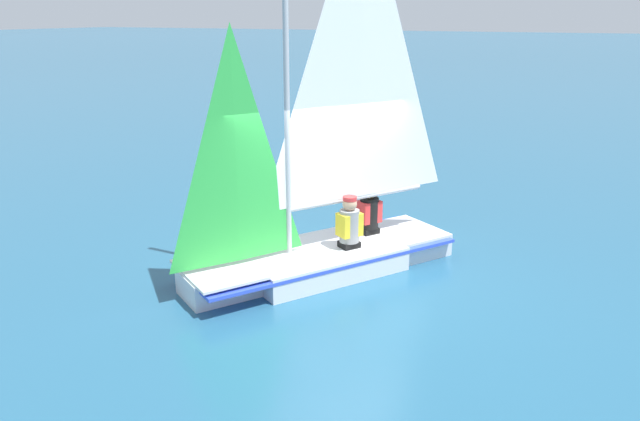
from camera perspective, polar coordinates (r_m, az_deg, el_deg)
The scene contains 4 objects.
ground_plane at distance 9.61m, azimuth 0.00°, elevation -5.48°, with size 260.00×260.00×0.00m, color #235675.
sailboat_main at distance 9.32m, azimuth 0.29°, elevation -0.26°, with size 3.44×4.29×5.72m.
sailor_helm at distance 9.44m, azimuth 2.70°, elevation -1.83°, with size 0.41×0.43×1.16m.
sailor_crew at distance 10.07m, azimuth 4.50°, elevation -0.67°, with size 0.41×0.43×1.16m.
Camera 1 is at (3.86, -7.96, 3.77)m, focal length 35.00 mm.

